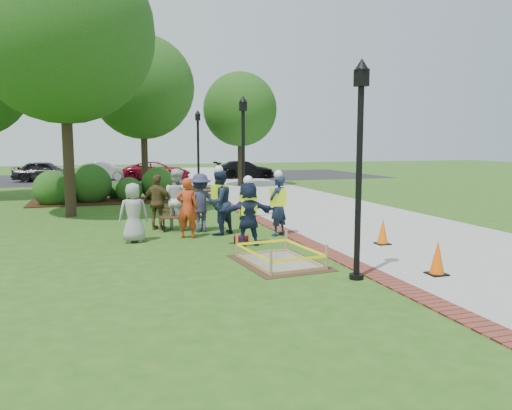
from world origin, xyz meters
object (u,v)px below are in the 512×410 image
object	(u,v)px
bench_near	(183,223)
hivis_worker_a	(248,211)
lamp_near	(359,153)
hivis_worker_b	(278,203)
wet_concrete_pad	(279,253)
cone_front	(437,259)
hivis_worker_c	(219,201)

from	to	relation	value
bench_near	hivis_worker_a	xyz separation A→B (m)	(1.25, -2.72, 0.68)
lamp_near	hivis_worker_b	distance (m)	5.05
wet_concrete_pad	hivis_worker_a	size ratio (longest dim) A/B	1.34
cone_front	hivis_worker_b	bearing A→B (deg)	107.17
wet_concrete_pad	hivis_worker_c	bearing A→B (deg)	97.02
wet_concrete_pad	hivis_worker_a	xyz separation A→B (m)	(-0.11, 2.05, 0.68)
cone_front	hivis_worker_a	distance (m)	4.92
hivis_worker_a	hivis_worker_b	bearing A→B (deg)	41.24
lamp_near	hivis_worker_c	bearing A→B (deg)	105.00
cone_front	lamp_near	xyz separation A→B (m)	(-1.68, 0.27, 2.13)
wet_concrete_pad	lamp_near	world-z (taller)	lamp_near
hivis_worker_b	hivis_worker_c	size ratio (longest dim) A/B	0.94
wet_concrete_pad	lamp_near	distance (m)	2.98
hivis_worker_c	wet_concrete_pad	bearing A→B (deg)	-82.98
hivis_worker_a	bench_near	bearing A→B (deg)	114.72
lamp_near	hivis_worker_a	bearing A→B (deg)	106.59
cone_front	hivis_worker_b	world-z (taller)	hivis_worker_b
wet_concrete_pad	bench_near	world-z (taller)	bench_near
wet_concrete_pad	hivis_worker_b	world-z (taller)	hivis_worker_b
hivis_worker_a	hivis_worker_c	xyz separation A→B (m)	(-0.36, 1.75, 0.09)
cone_front	hivis_worker_a	world-z (taller)	hivis_worker_a
bench_near	cone_front	xyz separation A→B (m)	(4.05, -6.73, 0.12)
bench_near	hivis_worker_c	bearing A→B (deg)	-47.31
cone_front	bench_near	bearing A→B (deg)	121.05
cone_front	wet_concrete_pad	bearing A→B (deg)	143.90
hivis_worker_c	bench_near	bearing A→B (deg)	132.69
bench_near	hivis_worker_a	world-z (taller)	hivis_worker_a
hivis_worker_a	wet_concrete_pad	bearing A→B (deg)	-86.90
hivis_worker_a	hivis_worker_c	world-z (taller)	hivis_worker_c
bench_near	cone_front	distance (m)	7.85
hivis_worker_b	cone_front	bearing A→B (deg)	-72.83
hivis_worker_b	hivis_worker_c	distance (m)	1.72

